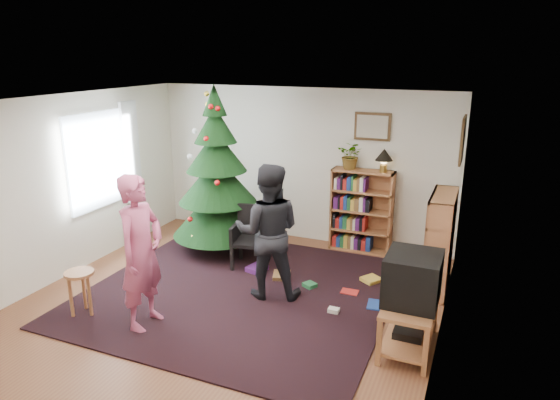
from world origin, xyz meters
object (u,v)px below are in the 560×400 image
at_px(tv_stand, 409,320).
at_px(potted_plant, 351,155).
at_px(picture_back, 372,127).
at_px(table_lamp, 384,156).
at_px(stool, 80,282).
at_px(person_standing, 141,253).
at_px(picture_right, 463,140).
at_px(person_by_chair, 268,232).
at_px(bookshelf_back, 362,210).
at_px(bookshelf_right, 440,241).
at_px(armchair, 253,234).
at_px(crt_tv, 412,278).
at_px(christmas_tree, 217,184).

bearing_deg(tv_stand, potted_plant, 118.28).
distance_m(picture_back, table_lamp, 0.49).
bearing_deg(stool, person_standing, 7.92).
height_order(picture_right, person_by_chair, picture_right).
relative_size(bookshelf_back, bookshelf_right, 1.00).
bearing_deg(person_standing, armchair, -11.82).
distance_m(armchair, stool, 2.46).
xyz_separation_m(tv_stand, table_lamp, (-0.84, 2.50, 1.21)).
relative_size(picture_back, table_lamp, 1.56).
distance_m(crt_tv, potted_plant, 2.92).
relative_size(christmas_tree, potted_plant, 6.05).
height_order(picture_right, potted_plant, picture_right).
relative_size(crt_tv, table_lamp, 1.69).
relative_size(bookshelf_right, table_lamp, 3.69).
bearing_deg(picture_back, bookshelf_right, -41.57).
xyz_separation_m(picture_back, armchair, (-1.39, -1.31, -1.47)).
height_order(person_standing, person_by_chair, person_standing).
bearing_deg(picture_back, christmas_tree, -154.80).
xyz_separation_m(stool, person_standing, (0.84, 0.12, 0.46)).
distance_m(christmas_tree, bookshelf_right, 3.35).
bearing_deg(bookshelf_back, picture_back, 61.44).
bearing_deg(bookshelf_right, bookshelf_back, 53.92).
relative_size(bookshelf_back, tv_stand, 1.42).
bearing_deg(picture_back, stool, -127.40).
bearing_deg(bookshelf_right, table_lamp, 46.30).
distance_m(bookshelf_back, bookshelf_right, 1.56).
xyz_separation_m(picture_back, christmas_tree, (-2.13, -1.00, -0.87)).
relative_size(christmas_tree, table_lamp, 7.34).
distance_m(bookshelf_right, person_by_chair, 2.24).
distance_m(tv_stand, stool, 3.78).
relative_size(crt_tv, person_by_chair, 0.34).
distance_m(crt_tv, stool, 3.79).
distance_m(picture_back, armchair, 2.41).
bearing_deg(person_standing, stool, 97.34).
relative_size(christmas_tree, stool, 4.60).
bearing_deg(person_standing, crt_tv, -77.14).
bearing_deg(armchair, christmas_tree, 147.14).
height_order(picture_right, crt_tv, picture_right).
height_order(picture_right, tv_stand, picture_right).
xyz_separation_m(bookshelf_right, stool, (-3.81, -2.37, -0.23)).
height_order(picture_right, table_lamp, picture_right).
bearing_deg(armchair, person_standing, -111.94).
distance_m(bookshelf_right, person_standing, 3.74).
bearing_deg(picture_back, person_by_chair, -110.41).
height_order(crt_tv, person_standing, person_standing).
xyz_separation_m(picture_back, picture_right, (1.33, -0.73, 0.00)).
bearing_deg(tv_stand, bookshelf_back, 114.61).
bearing_deg(bookshelf_right, tv_stand, 175.65).
height_order(bookshelf_right, person_standing, person_standing).
relative_size(armchair, table_lamp, 2.53).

